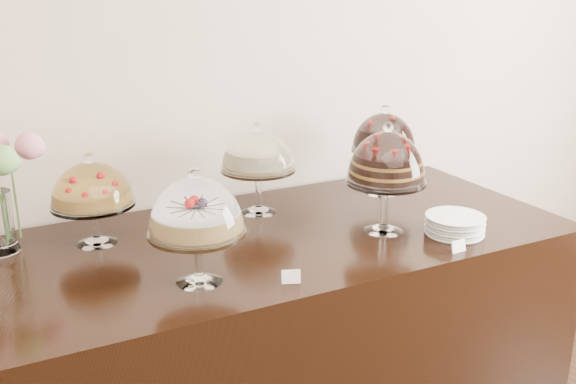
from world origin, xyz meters
name	(u,v)px	position (x,y,z in m)	size (l,w,h in m)	color
wall_back	(275,56)	(0.00, 3.00, 1.50)	(5.00, 0.04, 3.00)	beige
display_counter	(282,337)	(-0.24, 2.45, 0.45)	(2.20, 1.00, 0.90)	black
cake_stand_sugar_sponge	(196,212)	(-0.66, 2.20, 1.14)	(0.31, 0.31, 0.38)	white
cake_stand_choco_layer	(387,162)	(0.12, 2.30, 1.17)	(0.30, 0.30, 0.42)	white
cake_stand_cheesecake	(258,155)	(-0.22, 2.71, 1.15)	(0.31, 0.31, 0.38)	white
cake_stand_dark_choco	(384,136)	(0.38, 2.69, 1.16)	(0.29, 0.29, 0.40)	white
cake_stand_fruit_tart	(92,188)	(-0.89, 2.67, 1.11)	(0.30, 0.30, 0.34)	white
plate_stack	(455,225)	(0.34, 2.15, 0.94)	(0.22, 0.22, 0.07)	white
price_card_left	(291,277)	(-0.41, 2.06, 0.92)	(0.06, 0.01, 0.04)	white
price_card_right	(459,246)	(0.23, 2.01, 0.92)	(0.06, 0.01, 0.04)	white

